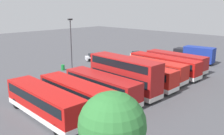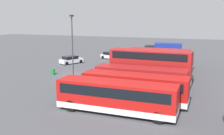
% 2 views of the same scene
% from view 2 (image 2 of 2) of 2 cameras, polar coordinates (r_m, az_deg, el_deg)
% --- Properties ---
extents(ground_plane, '(140.00, 140.00, 0.00)m').
position_cam_2_polar(ground_plane, '(39.64, -7.62, -1.74)').
color(ground_plane, '#47474C').
extents(bus_single_deck_near_end, '(3.04, 10.80, 2.95)m').
position_cam_2_polar(bus_single_deck_near_end, '(48.27, 10.25, 2.48)').
color(bus_single_deck_near_end, '#A51919').
rests_on(bus_single_deck_near_end, ground).
extents(bus_single_deck_second, '(3.04, 12.12, 2.95)m').
position_cam_2_polar(bus_single_deck_second, '(44.67, 9.52, 1.80)').
color(bus_single_deck_second, '#B71411').
rests_on(bus_single_deck_second, ground).
extents(bus_single_deck_third, '(2.65, 10.21, 2.95)m').
position_cam_2_polar(bus_single_deck_third, '(41.04, 9.43, 0.96)').
color(bus_single_deck_third, red).
rests_on(bus_single_deck_third, ground).
extents(bus_single_deck_fourth, '(2.77, 11.06, 2.95)m').
position_cam_2_polar(bus_single_deck_fourth, '(37.63, 8.66, 0.05)').
color(bus_single_deck_fourth, red).
rests_on(bus_single_deck_fourth, ground).
extents(bus_double_decker_fifth, '(3.00, 10.37, 4.55)m').
position_cam_2_polar(bus_double_decker_fifth, '(33.81, 8.29, 0.22)').
color(bus_double_decker_fifth, '#A51919').
rests_on(bus_double_decker_fifth, ground).
extents(bus_single_deck_sixth, '(2.89, 10.71, 2.95)m').
position_cam_2_polar(bus_single_deck_sixth, '(30.65, 6.25, -2.46)').
color(bus_single_deck_sixth, '#A51919').
rests_on(bus_single_deck_sixth, ground).
extents(bus_single_deck_seventh, '(2.92, 10.96, 2.95)m').
position_cam_2_polar(bus_single_deck_seventh, '(27.07, 4.89, -4.29)').
color(bus_single_deck_seventh, '#B71411').
rests_on(bus_single_deck_seventh, ground).
extents(bus_single_deck_far_end, '(2.90, 11.21, 2.95)m').
position_cam_2_polar(bus_single_deck_far_end, '(24.09, 0.90, -6.23)').
color(bus_single_deck_far_end, '#B71411').
rests_on(bus_single_deck_far_end, ground).
extents(box_truck_blue, '(3.29, 7.73, 3.20)m').
position_cam_2_polar(box_truck_blue, '(55.82, 11.22, 3.71)').
color(box_truck_blue, navy).
rests_on(box_truck_blue, ground).
extents(car_hatchback_silver, '(4.62, 3.68, 1.43)m').
position_cam_2_polar(car_hatchback_silver, '(49.51, -8.90, 1.66)').
color(car_hatchback_silver, silver).
rests_on(car_hatchback_silver, ground).
extents(car_small_green, '(2.86, 4.47, 1.43)m').
position_cam_2_polar(car_small_green, '(54.21, -0.28, 2.63)').
color(car_small_green, silver).
rests_on(car_small_green, ground).
extents(lamp_post_tall, '(0.70, 0.30, 8.93)m').
position_cam_2_polar(lamp_post_tall, '(37.21, -8.63, 5.44)').
color(lamp_post_tall, '#38383D').
rests_on(lamp_post_tall, ground).
extents(waste_bin_yellow, '(0.60, 0.60, 0.95)m').
position_cam_2_polar(waste_bin_yellow, '(40.74, -12.76, -0.88)').
color(waste_bin_yellow, '#197F33').
rests_on(waste_bin_yellow, ground).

